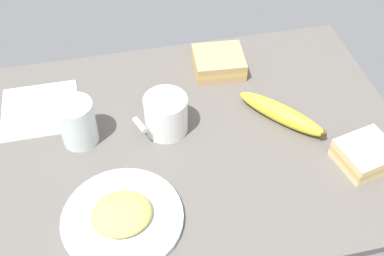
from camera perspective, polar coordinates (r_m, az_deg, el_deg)
tabletop at (r=99.94cm, az=0.00°, el=-1.56°), size 90.00×64.00×2.00cm
plate_of_food at (r=86.99cm, az=-8.42°, el=-10.52°), size 22.08×22.08×3.97cm
coffee_mug_black at (r=97.89cm, az=-3.18°, el=1.69°), size 11.52×9.02×8.61cm
sandwich_main at (r=99.41cm, az=20.19°, el=-3.03°), size 12.12×11.34×4.40cm
sandwich_side at (r=113.96cm, az=3.23°, el=7.91°), size 12.49×11.42×4.40cm
glass_of_milk at (r=98.29cm, az=-13.63°, el=0.51°), size 7.54×7.54×10.03cm
banana at (r=103.10cm, az=10.71°, el=1.73°), size 16.49×18.32×3.99cm
paper_napkin at (r=110.05cm, az=-17.85°, el=2.12°), size 16.63×16.63×0.30cm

